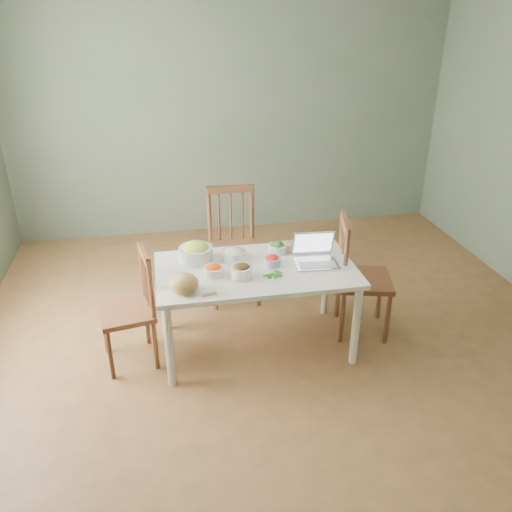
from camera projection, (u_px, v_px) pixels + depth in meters
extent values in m
cube|color=brown|center=(279.00, 342.00, 4.28)|extent=(5.00, 5.00, 0.00)
cube|color=slate|center=(232.00, 117.00, 5.89)|extent=(5.00, 0.00, 2.70)
cube|color=slate|center=(488.00, 458.00, 1.48)|extent=(5.00, 0.00, 2.70)
ellipsoid|color=#A48040|center=(184.00, 283.00, 3.58)|extent=(0.21, 0.21, 0.13)
cube|color=beige|center=(209.00, 293.00, 3.56)|extent=(0.11, 0.05, 0.03)
cylinder|color=tan|center=(288.00, 247.00, 4.26)|extent=(0.28, 0.28, 0.02)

